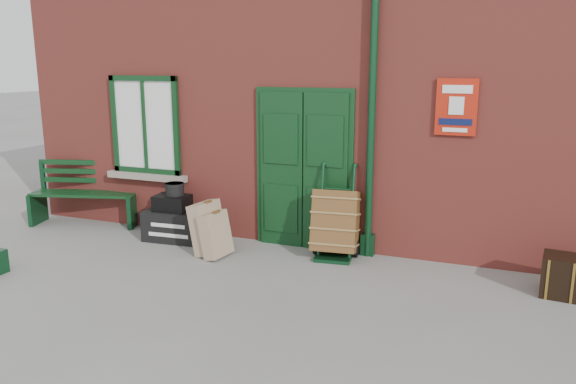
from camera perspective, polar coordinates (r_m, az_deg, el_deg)
The scene contains 10 objects.
ground at distance 6.75m, azimuth -0.29°, elevation -9.51°, with size 80.00×80.00×0.00m, color gray.
station_building at distance 9.59m, azimuth 7.52°, elevation 10.34°, with size 10.30×4.30×4.36m.
bench at distance 9.75m, azimuth -19.78°, elevation 0.07°, with size 1.80×0.98×1.07m.
houdini_trunk at distance 8.53m, azimuth -11.28°, elevation -3.33°, with size 0.91×0.50×0.45m, color black.
strongbox at distance 8.46m, azimuth -11.67°, elevation -1.09°, with size 0.50×0.36×0.23m, color black.
hatbox at distance 8.43m, azimuth -11.45°, elevation 0.29°, with size 0.27×0.27×0.18m, color black.
suitcase_back at distance 7.84m, azimuth -8.18°, elevation -3.59°, with size 0.20×0.50×0.71m, color tan.
suitcase_front at distance 7.69m, azimuth -7.36°, elevation -4.30°, with size 0.18×0.45×0.61m, color tan.
porter_trolley at distance 7.62m, azimuth 4.87°, elevation -3.10°, with size 0.67×0.72×1.24m.
dark_trunk at distance 7.13m, azimuth 26.95°, elevation -7.75°, with size 0.65×0.42×0.47m, color black.
Camera 1 is at (2.30, -5.80, 2.58)m, focal length 35.00 mm.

